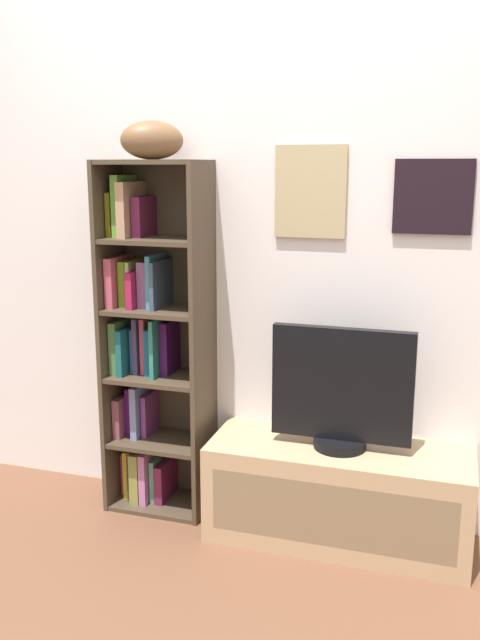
{
  "coord_description": "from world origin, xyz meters",
  "views": [
    {
      "loc": [
        0.83,
        -1.77,
        1.57
      ],
      "look_at": [
        0.0,
        0.85,
        0.95
      ],
      "focal_mm": 38.27,
      "sensor_mm": 36.0,
      "label": 1
    }
  ],
  "objects_px": {
    "bookshelf": "(151,347)",
    "tv_stand": "(338,494)",
    "television": "(342,391)",
    "football": "(152,140)"
  },
  "relations": [
    {
      "from": "bookshelf",
      "to": "tv_stand",
      "type": "height_order",
      "value": "bookshelf"
    },
    {
      "from": "tv_stand",
      "to": "bookshelf",
      "type": "bearing_deg",
      "value": 174.21
    },
    {
      "from": "bookshelf",
      "to": "television",
      "type": "height_order",
      "value": "bookshelf"
    },
    {
      "from": "bookshelf",
      "to": "football",
      "type": "distance_m",
      "value": 0.92
    },
    {
      "from": "television",
      "to": "bookshelf",
      "type": "bearing_deg",
      "value": 174.29
    },
    {
      "from": "football",
      "to": "television",
      "type": "distance_m",
      "value": 1.32
    },
    {
      "from": "bookshelf",
      "to": "football",
      "type": "bearing_deg",
      "value": -32.34
    },
    {
      "from": "bookshelf",
      "to": "tv_stand",
      "type": "relative_size",
      "value": 1.46
    },
    {
      "from": "bookshelf",
      "to": "football",
      "type": "height_order",
      "value": "football"
    },
    {
      "from": "television",
      "to": "football",
      "type": "bearing_deg",
      "value": 176.06
    }
  ]
}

